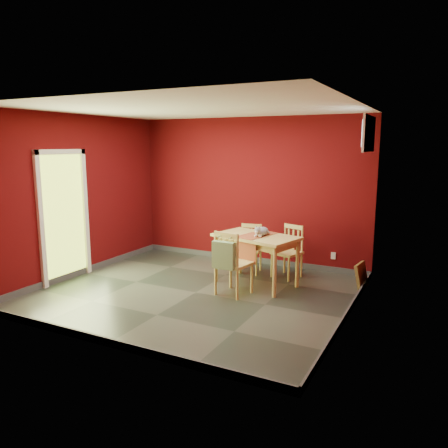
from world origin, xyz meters
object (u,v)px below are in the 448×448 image
at_px(chair_far_left, 250,248).
at_px(chair_far_right, 288,251).
at_px(chair_near, 232,262).
at_px(cat, 262,230).
at_px(tote_bag, 224,255).
at_px(dining_table, 256,241).
at_px(picture_frame, 361,276).

bearing_deg(chair_far_left, chair_far_right, 2.10).
relative_size(chair_near, cat, 2.55).
xyz_separation_m(chair_near, tote_bag, (-0.02, -0.23, 0.16)).
bearing_deg(cat, dining_table, -170.73).
height_order(chair_far_left, cat, cat).
height_order(chair_far_right, picture_frame, chair_far_right).
height_order(chair_near, cat, cat).
relative_size(chair_far_left, picture_frame, 2.03).
relative_size(chair_far_right, cat, 2.31).
relative_size(cat, picture_frame, 0.93).
bearing_deg(dining_table, cat, 6.59).
distance_m(cat, picture_frame, 1.70).
height_order(tote_bag, cat, cat).
height_order(chair_far_left, chair_near, chair_near).
xyz_separation_m(tote_bag, cat, (0.23, 0.85, 0.24)).
height_order(dining_table, cat, cat).
distance_m(dining_table, chair_far_right, 0.75).
xyz_separation_m(chair_near, picture_frame, (1.66, 1.17, -0.30)).
distance_m(chair_far_right, cat, 0.80).
bearing_deg(dining_table, chair_near, -101.08).
xyz_separation_m(chair_near, cat, (0.21, 0.63, 0.40)).
bearing_deg(picture_frame, chair_near, -144.73).
bearing_deg(chair_far_right, tote_bag, -107.79).
bearing_deg(chair_far_right, dining_table, -117.58).
distance_m(dining_table, picture_frame, 1.71).
relative_size(chair_far_left, chair_near, 0.86).
bearing_deg(chair_far_left, chair_near, -78.50).
relative_size(chair_far_left, chair_far_right, 0.95).
distance_m(chair_near, tote_bag, 0.28).
relative_size(chair_near, tote_bag, 2.09).
height_order(cat, picture_frame, cat).
xyz_separation_m(chair_far_left, cat, (0.46, -0.59, 0.47)).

